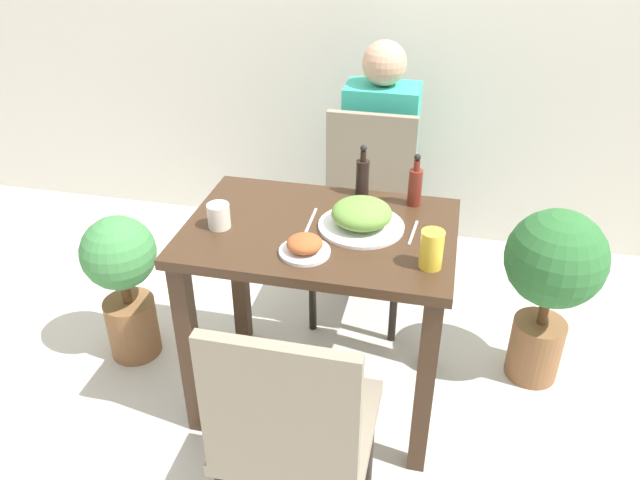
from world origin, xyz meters
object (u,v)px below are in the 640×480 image
Objects in this scene: potted_plant_left at (123,277)px; person_figure at (379,165)px; chair_far at (365,207)px; condiment_bottle at (415,185)px; potted_plant_right at (552,276)px; side_plate at (305,246)px; juice_glass at (432,249)px; food_plate at (362,216)px; drink_cup at (219,216)px; chair_near at (292,429)px; sauce_bottle at (363,176)px.

potted_plant_left is 1.29m from person_figure.
potted_plant_left is at bearing -147.01° from chair_far.
condiment_bottle is 0.26× the size of potted_plant_right.
potted_plant_right is at bearing 29.46° from side_plate.
condiment_bottle is 0.81m from person_figure.
person_figure is (0.91, 0.90, 0.19)m from potted_plant_left.
side_plate is at bearing -150.54° from potted_plant_right.
potted_plant_right is (0.77, -0.35, -0.03)m from chair_far.
side_plate is at bearing -94.78° from chair_far.
side_plate is at bearing -126.75° from condiment_bottle.
potted_plant_left is (-1.22, 0.23, -0.44)m from juice_glass.
food_plate is 1.78× the size of side_plate.
drink_cup reaches higher than potted_plant_left.
condiment_bottle reaches higher than drink_cup.
chair_near is 0.77m from drink_cup.
chair_near is 1.20× the size of potted_plant_right.
drink_cup is at bearing -141.17° from sauce_bottle.
side_plate is at bearing -16.36° from potted_plant_left.
juice_glass reaches higher than food_plate.
food_plate is 0.44× the size of potted_plant_left.
potted_plant_right is (0.45, 0.46, -0.34)m from juice_glass.
chair_far is 0.58m from condiment_bottle.
juice_glass is (0.31, 0.49, 0.32)m from chair_near.
juice_glass is at bearing -68.28° from chair_far.
side_plate is 0.34m from drink_cup.
potted_plant_left is at bearing 164.14° from drink_cup.
sauce_bottle reaches higher than side_plate.
chair_near reaches higher than juice_glass.
food_plate is 1.48× the size of condiment_bottle.
condiment_bottle is (0.63, 0.31, 0.03)m from drink_cup.
food_plate is at bearing 12.11° from drink_cup.
sauce_bottle is at bearing 168.91° from condiment_bottle.
drink_cup is 0.07× the size of person_figure.
person_figure reaches higher than potted_plant_right.
potted_plant_right is 1.01m from person_figure.
side_plate is 1.01m from potted_plant_right.
sauce_bottle is (0.04, -0.38, 0.33)m from chair_far.
person_figure is (-0.03, 0.69, -0.27)m from sauce_bottle.
side_plate is at bearing -126.38° from food_plate.
sauce_bottle and condiment_bottle have the same top height.
chair_far is at bearing -89.40° from chair_near.
juice_glass is (0.32, -0.81, 0.32)m from chair_far.
chair_near is 1.22m from potted_plant_right.
chair_far is 0.33m from person_figure.
food_plate is at bearing -95.43° from chair_near.
food_plate reaches higher than potted_plant_left.
juice_glass is 0.63× the size of condiment_bottle.
food_plate is (0.06, 0.68, 0.30)m from chair_near.
drink_cup is at bearing -55.21° from chair_near.
drink_cup is 0.11× the size of potted_plant_right.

